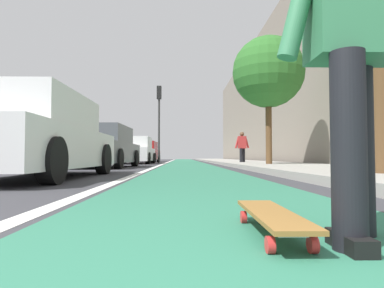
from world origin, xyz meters
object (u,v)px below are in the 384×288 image
(skateboard, at_px, (272,216))
(pedestrian_distant, at_px, (242,146))
(street_tree_mid, at_px, (268,72))
(parked_car_end, at_px, (145,152))
(parked_car_near, at_px, (35,138))
(skater_person, at_px, (354,35))
(parked_car_mid, at_px, (105,148))
(parked_car_far, at_px, (135,151))
(traffic_light, at_px, (159,110))

(skateboard, relative_size, pedestrian_distant, 0.54)
(street_tree_mid, bearing_deg, pedestrian_distant, 2.79)
(parked_car_end, relative_size, street_tree_mid, 1.00)
(skateboard, height_order, parked_car_near, parked_car_near)
(skateboard, relative_size, skater_person, 0.51)
(skateboard, distance_m, parked_car_mid, 10.82)
(skater_person, height_order, parked_car_far, skater_person)
(parked_car_far, bearing_deg, pedestrian_distant, -118.49)
(parked_car_end, distance_m, traffic_light, 5.04)
(parked_car_mid, xyz_separation_m, parked_car_far, (6.39, -0.18, -0.02))
(skater_person, distance_m, parked_car_far, 17.19)
(skater_person, distance_m, parked_car_end, 22.97)
(parked_car_far, bearing_deg, skateboard, -169.76)
(parked_car_far, bearing_deg, parked_car_near, 179.86)
(skateboard, xyz_separation_m, pedestrian_distant, (13.77, -2.40, 0.80))
(skateboard, relative_size, parked_car_mid, 0.19)
(parked_car_near, distance_m, parked_car_far, 12.38)
(parked_car_far, bearing_deg, parked_car_end, 1.37)
(skateboard, xyz_separation_m, street_tree_mid, (9.75, -2.59, 3.26))
(parked_car_near, relative_size, parked_car_far, 1.11)
(pedestrian_distant, bearing_deg, parked_car_near, 150.01)
(skater_person, height_order, street_tree_mid, street_tree_mid)
(parked_car_near, height_order, street_tree_mid, street_tree_mid)
(skater_person, relative_size, pedestrian_distant, 1.05)
(parked_car_far, bearing_deg, street_tree_mid, -141.11)
(parked_car_near, xyz_separation_m, parked_car_mid, (5.99, 0.15, -0.01))
(parked_car_end, bearing_deg, traffic_light, -162.30)
(parked_car_far, xyz_separation_m, parked_car_end, (5.84, 0.14, 0.03))
(parked_car_far, height_order, parked_car_end, parked_car_end)
(parked_car_mid, bearing_deg, parked_car_end, -0.20)
(parked_car_mid, height_order, parked_car_far, parked_car_mid)
(parked_car_mid, relative_size, parked_car_far, 1.10)
(parked_car_near, bearing_deg, pedestrian_distant, -29.99)
(skateboard, relative_size, parked_car_near, 0.18)
(skateboard, height_order, skater_person, skater_person)
(skateboard, relative_size, parked_car_end, 0.18)
(parked_car_end, bearing_deg, parked_car_mid, 179.80)
(parked_car_far, distance_m, traffic_light, 3.26)
(pedestrian_distant, bearing_deg, parked_car_mid, 121.67)
(skater_person, bearing_deg, parked_car_end, 8.77)
(traffic_light, bearing_deg, parked_car_end, 17.70)
(street_tree_mid, bearing_deg, skater_person, 167.20)
(parked_car_mid, bearing_deg, parked_car_near, -178.54)
(pedestrian_distant, bearing_deg, parked_car_end, 32.33)
(skateboard, relative_size, traffic_light, 0.18)
(parked_car_near, distance_m, parked_car_end, 18.22)
(skater_person, relative_size, traffic_light, 0.35)
(street_tree_mid, bearing_deg, parked_car_end, 24.20)
(parked_car_near, bearing_deg, street_tree_mid, -46.15)
(skateboard, distance_m, skater_person, 0.92)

